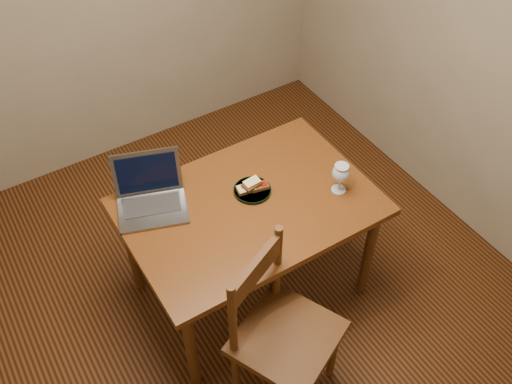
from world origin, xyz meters
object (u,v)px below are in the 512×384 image
table (249,215)px  plate (252,190)px  chair (283,328)px  milk_glass (340,178)px  laptop (150,193)px

table → plate: size_ratio=6.45×
chair → plate: 0.75m
table → milk_glass: (0.46, -0.17, 0.18)m
table → chair: size_ratio=2.13×
chair → plate: (0.25, 0.68, 0.21)m
laptop → table: bearing=-14.7°
plate → laptop: bearing=155.9°
plate → milk_glass: milk_glass is taller
plate → milk_glass: (0.40, -0.24, 0.08)m
chair → milk_glass: (0.65, 0.44, 0.29)m
table → chair: (-0.19, -0.61, -0.11)m
table → laptop: laptop is taller
laptop → chair: bearing=-56.0°
plate → laptop: 0.54m
table → milk_glass: bearing=-20.0°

